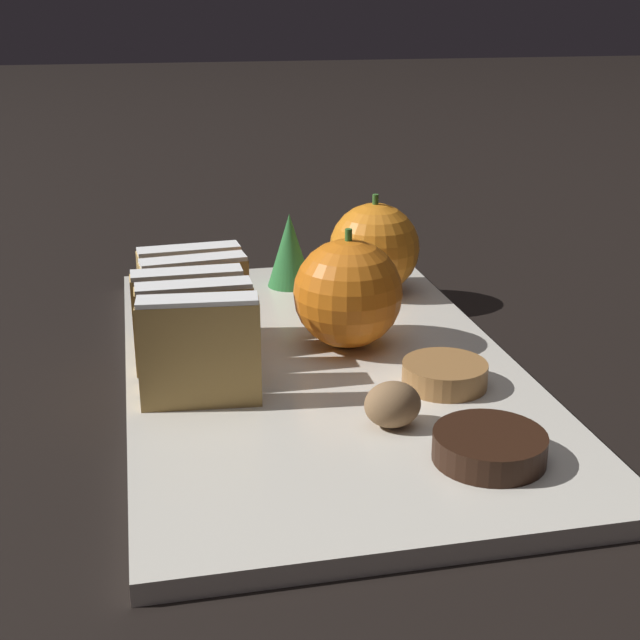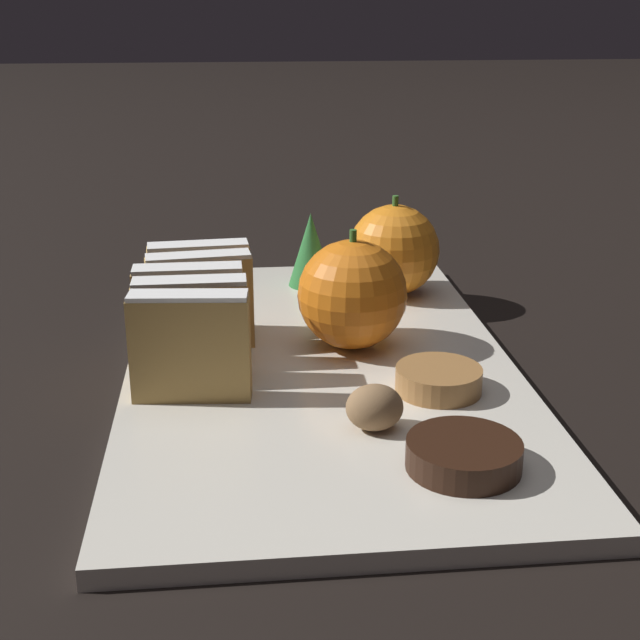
% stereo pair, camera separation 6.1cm
% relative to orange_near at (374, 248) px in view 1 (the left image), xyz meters
% --- Properties ---
extents(ground_plane, '(6.00, 6.00, 0.00)m').
position_rel_orange_near_xyz_m(ground_plane, '(-0.08, -0.14, -0.05)').
color(ground_plane, black).
extents(serving_platter, '(0.26, 0.45, 0.01)m').
position_rel_orange_near_xyz_m(serving_platter, '(-0.08, -0.14, -0.04)').
color(serving_platter, silver).
rests_on(serving_platter, ground_plane).
extents(stollen_slice_front, '(0.08, 0.03, 0.07)m').
position_rel_orange_near_xyz_m(stollen_slice_front, '(-0.16, -0.19, -0.00)').
color(stollen_slice_front, tan).
rests_on(stollen_slice_front, serving_platter).
extents(stollen_slice_second, '(0.07, 0.02, 0.07)m').
position_rel_orange_near_xyz_m(stollen_slice_second, '(-0.16, -0.16, -0.00)').
color(stollen_slice_second, tan).
rests_on(stollen_slice_second, serving_platter).
extents(stollen_slice_third, '(0.07, 0.02, 0.07)m').
position_rel_orange_near_xyz_m(stollen_slice_third, '(-0.16, -0.13, -0.00)').
color(stollen_slice_third, tan).
rests_on(stollen_slice_third, serving_platter).
extents(stollen_slice_fourth, '(0.08, 0.03, 0.07)m').
position_rel_orange_near_xyz_m(stollen_slice_fourth, '(-0.16, -0.11, -0.00)').
color(stollen_slice_fourth, tan).
rests_on(stollen_slice_fourth, serving_platter).
extents(stollen_slice_fifth, '(0.08, 0.02, 0.07)m').
position_rel_orange_near_xyz_m(stollen_slice_fifth, '(-0.16, -0.08, -0.00)').
color(stollen_slice_fifth, tan).
rests_on(stollen_slice_fifth, serving_platter).
extents(orange_near, '(0.08, 0.08, 0.08)m').
position_rel_orange_near_xyz_m(orange_near, '(0.00, 0.00, 0.00)').
color(orange_near, orange).
rests_on(orange_near, serving_platter).
extents(orange_far, '(0.08, 0.08, 0.09)m').
position_rel_orange_near_xyz_m(orange_far, '(-0.05, -0.12, 0.00)').
color(orange_far, orange).
rests_on(orange_far, serving_platter).
extents(walnut, '(0.03, 0.03, 0.03)m').
position_rel_orange_near_xyz_m(walnut, '(-0.06, -0.25, -0.02)').
color(walnut, '#8E6B47').
rests_on(walnut, serving_platter).
extents(chocolate_cookie, '(0.06, 0.06, 0.02)m').
position_rel_orange_near_xyz_m(chocolate_cookie, '(-0.02, -0.30, -0.03)').
color(chocolate_cookie, black).
rests_on(chocolate_cookie, serving_platter).
extents(gingerbread_cookie, '(0.06, 0.06, 0.02)m').
position_rel_orange_near_xyz_m(gingerbread_cookie, '(-0.01, -0.20, -0.03)').
color(gingerbread_cookie, '#A3703D').
rests_on(gingerbread_cookie, serving_platter).
extents(evergreen_sprig, '(0.04, 0.04, 0.06)m').
position_rel_orange_near_xyz_m(evergreen_sprig, '(-0.07, 0.03, -0.01)').
color(evergreen_sprig, '#2D7538').
rests_on(evergreen_sprig, serving_platter).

